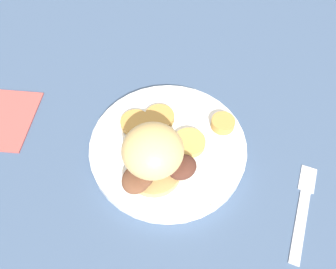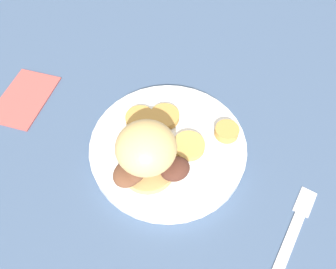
% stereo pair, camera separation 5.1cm
% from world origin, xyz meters
% --- Properties ---
extents(ground_plane, '(4.00, 4.00, 0.00)m').
position_xyz_m(ground_plane, '(0.00, 0.00, 0.00)').
color(ground_plane, '#3D5170').
extents(dinner_plate, '(0.26, 0.26, 0.02)m').
position_xyz_m(dinner_plate, '(0.00, 0.00, 0.01)').
color(dinner_plate, white).
rests_on(dinner_plate, ground_plane).
extents(sandwich, '(0.11, 0.11, 0.10)m').
position_xyz_m(sandwich, '(-0.01, 0.06, 0.07)').
color(sandwich, tan).
rests_on(sandwich, dinner_plate).
extents(potato_round_0, '(0.04, 0.04, 0.02)m').
position_xyz_m(potato_round_0, '(-0.06, -0.08, 0.03)').
color(potato_round_0, '#BC8942').
rests_on(potato_round_0, dinner_plate).
extents(potato_round_1, '(0.05, 0.05, 0.01)m').
position_xyz_m(potato_round_1, '(0.04, -0.03, 0.03)').
color(potato_round_1, '#BC8942').
rests_on(potato_round_1, dinner_plate).
extents(potato_round_2, '(0.05, 0.05, 0.01)m').
position_xyz_m(potato_round_2, '(-0.03, -0.02, 0.03)').
color(potato_round_2, tan).
rests_on(potato_round_2, dinner_plate).
extents(potato_round_3, '(0.05, 0.05, 0.01)m').
position_xyz_m(potato_round_3, '(0.07, 0.00, 0.03)').
color(potato_round_3, '#BC8942').
rests_on(potato_round_3, dinner_plate).
extents(fork, '(0.05, 0.16, 0.00)m').
position_xyz_m(fork, '(-0.23, -0.02, 0.00)').
color(fork, silver).
rests_on(fork, ground_plane).
extents(napkin, '(0.14, 0.16, 0.01)m').
position_xyz_m(napkin, '(0.27, 0.11, 0.00)').
color(napkin, '#B24C47').
rests_on(napkin, ground_plane).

